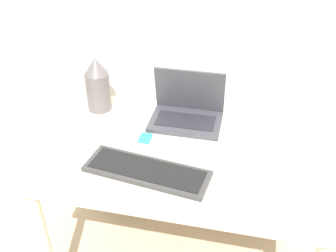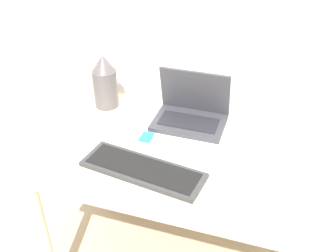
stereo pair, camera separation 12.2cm
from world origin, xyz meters
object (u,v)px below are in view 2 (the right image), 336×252
object	(u,v)px
laptop	(191,111)
mp3_player	(146,137)
mouse	(229,185)
vase	(105,82)
keyboard	(143,170)

from	to	relation	value
laptop	mp3_player	distance (m)	0.24
mouse	mp3_player	distance (m)	0.44
laptop	mouse	bearing A→B (deg)	-57.71
mouse	vase	xyz separation A→B (m)	(-0.67, 0.40, 0.11)
keyboard	mp3_player	world-z (taller)	keyboard
keyboard	vase	xyz separation A→B (m)	(-0.34, 0.41, 0.12)
keyboard	vase	size ratio (longest dim) A/B	1.88
mouse	mp3_player	xyz separation A→B (m)	(-0.39, 0.20, -0.01)
mp3_player	laptop	bearing A→B (deg)	51.78
keyboard	mouse	distance (m)	0.33
mouse	keyboard	bearing A→B (deg)	-178.72
laptop	mp3_player	size ratio (longest dim) A/B	4.78
vase	mp3_player	world-z (taller)	vase
vase	mp3_player	xyz separation A→B (m)	(0.28, -0.20, -0.12)
laptop	mouse	size ratio (longest dim) A/B	3.39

